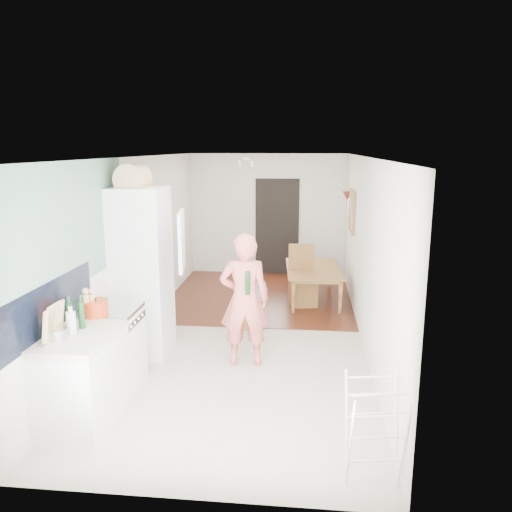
% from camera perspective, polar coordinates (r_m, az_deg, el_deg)
% --- Properties ---
extents(room_shell, '(3.20, 7.00, 2.50)m').
position_cam_1_polar(room_shell, '(6.94, -0.95, 0.87)').
color(room_shell, beige).
rests_on(room_shell, ground).
extents(floor, '(3.20, 7.00, 0.01)m').
position_cam_1_polar(floor, '(7.29, -0.91, -8.80)').
color(floor, beige).
rests_on(floor, ground).
extents(wood_floor_overlay, '(3.20, 3.30, 0.01)m').
position_cam_1_polar(wood_floor_overlay, '(9.03, 0.47, -4.54)').
color(wood_floor_overlay, '#592213').
rests_on(wood_floor_overlay, room_shell).
extents(sage_wall_panel, '(0.02, 3.00, 1.30)m').
position_cam_1_polar(sage_wall_panel, '(5.38, -20.73, 3.18)').
color(sage_wall_panel, gray).
rests_on(sage_wall_panel, room_shell).
extents(tile_splashback, '(0.02, 1.90, 0.50)m').
position_cam_1_polar(tile_splashback, '(5.06, -22.82, -5.71)').
color(tile_splashback, black).
rests_on(tile_splashback, room_shell).
extents(doorway_recess, '(0.90, 0.04, 2.00)m').
position_cam_1_polar(doorway_recess, '(10.38, 2.43, 3.32)').
color(doorway_recess, black).
rests_on(doorway_recess, room_shell).
extents(base_cabinet, '(0.60, 0.90, 0.86)m').
position_cam_1_polar(base_cabinet, '(5.19, -19.30, -13.51)').
color(base_cabinet, white).
rests_on(base_cabinet, room_shell).
extents(worktop, '(0.62, 0.92, 0.06)m').
position_cam_1_polar(worktop, '(5.01, -19.67, -8.76)').
color(worktop, beige).
rests_on(worktop, room_shell).
extents(range_cooker, '(0.60, 0.60, 0.88)m').
position_cam_1_polar(range_cooker, '(5.81, -16.16, -10.34)').
color(range_cooker, white).
rests_on(range_cooker, room_shell).
extents(cooker_top, '(0.60, 0.60, 0.04)m').
position_cam_1_polar(cooker_top, '(5.65, -16.44, -6.02)').
color(cooker_top, '#B7B7BA').
rests_on(cooker_top, room_shell).
extents(fridge_housing, '(0.66, 0.66, 2.15)m').
position_cam_1_polar(fridge_housing, '(6.51, -12.94, -1.80)').
color(fridge_housing, white).
rests_on(fridge_housing, room_shell).
extents(fridge_door, '(0.14, 0.56, 0.70)m').
position_cam_1_polar(fridge_door, '(5.95, -8.51, 1.75)').
color(fridge_door, white).
rests_on(fridge_door, room_shell).
extents(fridge_interior, '(0.02, 0.52, 0.66)m').
position_cam_1_polar(fridge_interior, '(6.32, -10.49, 2.29)').
color(fridge_interior, white).
rests_on(fridge_interior, room_shell).
extents(pinboard, '(0.03, 0.90, 0.70)m').
position_cam_1_polar(pinboard, '(8.75, 10.92, 5.05)').
color(pinboard, tan).
rests_on(pinboard, room_shell).
extents(pinboard_frame, '(0.00, 0.94, 0.74)m').
position_cam_1_polar(pinboard_frame, '(8.75, 10.82, 5.05)').
color(pinboard_frame, olive).
rests_on(pinboard_frame, room_shell).
extents(wall_sconce, '(0.18, 0.18, 0.16)m').
position_cam_1_polar(wall_sconce, '(9.37, 10.39, 6.77)').
color(wall_sconce, maroon).
rests_on(wall_sconce, room_shell).
extents(person, '(0.76, 0.55, 1.94)m').
position_cam_1_polar(person, '(6.01, -1.35, -3.69)').
color(person, '#E76B60').
rests_on(person, floor).
extents(dining_table, '(0.87, 1.45, 0.49)m').
position_cam_1_polar(dining_table, '(8.77, 6.73, -3.50)').
color(dining_table, olive).
rests_on(dining_table, floor).
extents(dining_chair, '(0.51, 0.51, 1.02)m').
position_cam_1_polar(dining_chair, '(8.41, 5.41, -2.29)').
color(dining_chair, olive).
rests_on(dining_chair, floor).
extents(stool, '(0.37, 0.37, 0.47)m').
position_cam_1_polar(stool, '(7.45, -0.60, -6.41)').
color(stool, olive).
rests_on(stool, floor).
extents(grey_drape, '(0.48, 0.48, 0.19)m').
position_cam_1_polar(grey_drape, '(7.32, -0.49, -4.06)').
color(grey_drape, slate).
rests_on(grey_drape, stool).
extents(drying_rack, '(0.48, 0.45, 0.83)m').
position_cam_1_polar(drying_rack, '(4.32, 13.35, -18.89)').
color(drying_rack, white).
rests_on(drying_rack, floor).
extents(bread_bin, '(0.45, 0.43, 0.21)m').
position_cam_1_polar(bread_bin, '(6.28, -13.87, 8.55)').
color(bread_bin, '#DCC280').
rests_on(bread_bin, fridge_housing).
extents(red_casserole, '(0.32, 0.32, 0.16)m').
position_cam_1_polar(red_casserole, '(5.45, -17.92, -5.67)').
color(red_casserole, red).
rests_on(red_casserole, cooker_top).
extents(steel_pan, '(0.22, 0.22, 0.10)m').
position_cam_1_polar(steel_pan, '(4.94, -21.87, -8.28)').
color(steel_pan, '#B7B7BA').
rests_on(steel_pan, worktop).
extents(held_bottle, '(0.06, 0.06, 0.28)m').
position_cam_1_polar(held_bottle, '(5.86, -0.95, -3.10)').
color(held_bottle, '#143A19').
rests_on(held_bottle, person).
extents(bottle_a, '(0.08, 0.08, 0.28)m').
position_cam_1_polar(bottle_a, '(5.07, -20.50, -6.56)').
color(bottle_a, '#143A19').
rests_on(bottle_a, worktop).
extents(bottle_b, '(0.07, 0.07, 0.27)m').
position_cam_1_polar(bottle_b, '(5.11, -19.31, -6.36)').
color(bottle_b, '#143A19').
rests_on(bottle_b, worktop).
extents(bottle_c, '(0.10, 0.10, 0.21)m').
position_cam_1_polar(bottle_c, '(5.01, -20.36, -7.17)').
color(bottle_c, silver).
rests_on(bottle_c, worktop).
extents(pepper_mill_front, '(0.07, 0.07, 0.24)m').
position_cam_1_polar(pepper_mill_front, '(5.41, -18.82, -5.42)').
color(pepper_mill_front, '#DCC280').
rests_on(pepper_mill_front, worktop).
extents(pepper_mill_back, '(0.07, 0.07, 0.23)m').
position_cam_1_polar(pepper_mill_back, '(5.45, -18.16, -5.33)').
color(pepper_mill_back, '#DCC280').
rests_on(pepper_mill_back, worktop).
extents(chopping_boards, '(0.08, 0.25, 0.34)m').
position_cam_1_polar(chopping_boards, '(4.88, -22.17, -7.02)').
color(chopping_boards, '#DCC280').
rests_on(chopping_boards, worktop).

